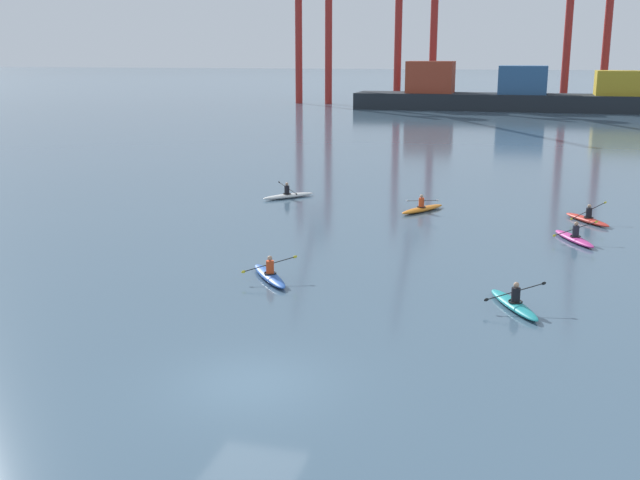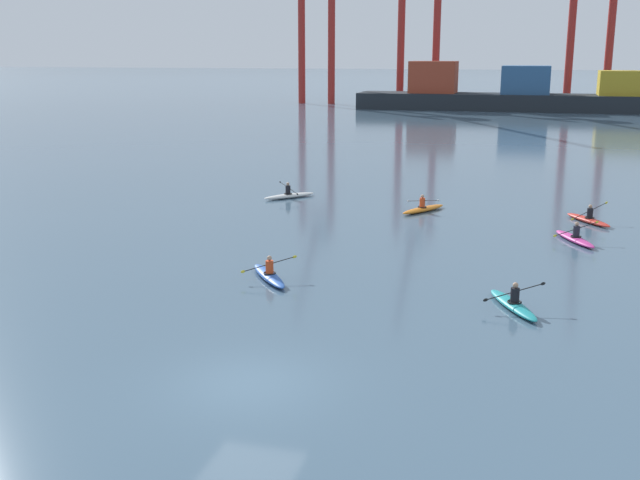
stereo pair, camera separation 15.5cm
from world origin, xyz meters
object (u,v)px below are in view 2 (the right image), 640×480
object	(u,v)px
kayak_white	(289,195)
kayak_magenta	(575,238)
gantry_crane_east_mid	(593,2)
container_barge	(522,95)
kayak_red	(588,219)
gantry_crane_west_mid	(419,4)
kayak_teal	(513,304)
gantry_crane_west	(316,6)
kayak_blue	(269,275)
kayak_orange	(423,208)

from	to	relation	value
kayak_white	kayak_magenta	size ratio (longest dim) A/B	0.88
gantry_crane_east_mid	kayak_white	xyz separation A→B (m)	(-21.45, -87.21, -15.84)
container_barge	kayak_magenta	xyz separation A→B (m)	(4.25, -84.40, -2.16)
container_barge	kayak_red	size ratio (longest dim) A/B	15.85
gantry_crane_west_mid	kayak_red	bearing A→B (deg)	-75.77
gantry_crane_east_mid	kayak_teal	bearing A→B (deg)	-94.32
kayak_teal	gantry_crane_east_mid	bearing A→B (deg)	85.68
gantry_crane_west	kayak_blue	bearing A→B (deg)	-75.06
gantry_crane_west_mid	kayak_teal	size ratio (longest dim) A/B	10.50
kayak_red	kayak_white	xyz separation A→B (m)	(-16.82, 2.34, 0.00)
kayak_teal	kayak_blue	distance (m)	9.19
kayak_orange	kayak_red	xyz separation A→B (m)	(8.54, -0.49, 0.00)
kayak_magenta	gantry_crane_west_mid	bearing A→B (deg)	103.06
kayak_red	kayak_blue	size ratio (longest dim) A/B	1.03
gantry_crane_west	kayak_magenta	world-z (taller)	gantry_crane_west
container_barge	kayak_teal	world-z (taller)	container_barge
kayak_magenta	kayak_white	bearing A→B (deg)	156.85
kayak_blue	gantry_crane_west_mid	bearing A→B (deg)	95.47
kayak_orange	kayak_blue	size ratio (longest dim) A/B	1.05
kayak_red	container_barge	bearing A→B (deg)	93.65
gantry_crane_east_mid	kayak_red	distance (m)	91.06
gantry_crane_west	kayak_teal	size ratio (longest dim) A/B	10.61
gantry_crane_east_mid	gantry_crane_west_mid	bearing A→B (deg)	-174.48
kayak_magenta	kayak_blue	world-z (taller)	kayak_magenta
gantry_crane_west_mid	kayak_red	xyz separation A→B (m)	(22.06, -86.97, -15.97)
kayak_white	kayak_teal	bearing A→B (deg)	-51.97
kayak_orange	kayak_magenta	size ratio (longest dim) A/B	0.97
gantry_crane_west_mid	kayak_red	world-z (taller)	gantry_crane_west_mid
kayak_red	kayak_white	distance (m)	16.98
gantry_crane_east_mid	kayak_white	world-z (taller)	gantry_crane_east_mid
kayak_red	kayak_blue	world-z (taller)	kayak_red
container_barge	kayak_white	bearing A→B (deg)	-98.60
gantry_crane_east_mid	kayak_white	bearing A→B (deg)	-103.82
container_barge	gantry_crane_east_mid	world-z (taller)	gantry_crane_east_mid
kayak_white	kayak_blue	world-z (taller)	same
gantry_crane_west_mid	kayak_white	distance (m)	86.28
kayak_magenta	gantry_crane_east_mid	bearing A→B (deg)	86.67
kayak_teal	container_barge	bearing A→B (deg)	91.10
kayak_white	container_barge	bearing A→B (deg)	81.40
gantry_crane_east_mid	kayak_magenta	world-z (taller)	gantry_crane_east_mid
gantry_crane_west	gantry_crane_east_mid	size ratio (longest dim) A/B	1.01
kayak_red	kayak_orange	bearing A→B (deg)	176.73
kayak_orange	gantry_crane_west	bearing A→B (deg)	109.61
kayak_orange	kayak_red	size ratio (longest dim) A/B	1.02
gantry_crane_west	kayak_blue	world-z (taller)	gantry_crane_west
gantry_crane_east_mid	kayak_blue	distance (m)	106.06
kayak_white	kayak_teal	size ratio (longest dim) A/B	0.88
kayak_magenta	kayak_orange	bearing A→B (deg)	147.10
container_barge	kayak_blue	world-z (taller)	container_barge
gantry_crane_west	kayak_orange	distance (m)	92.82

